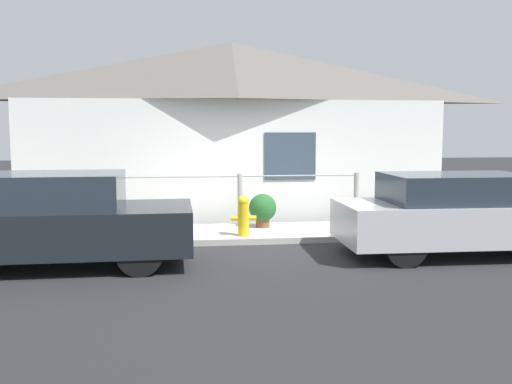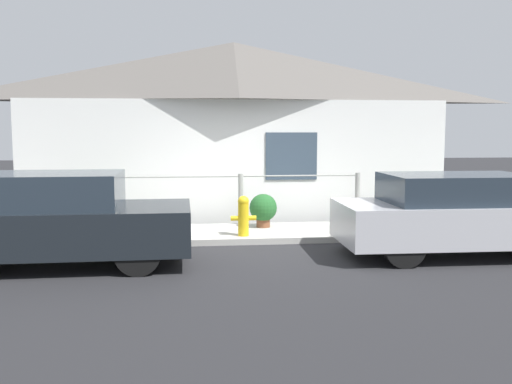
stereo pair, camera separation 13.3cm
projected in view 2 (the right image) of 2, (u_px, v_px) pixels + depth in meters
ground_plane at (249, 245)px, 9.94m from camera, size 60.00×60.00×0.00m
sidewalk at (244, 233)px, 10.77m from camera, size 24.00×1.71×0.11m
house at (234, 80)px, 12.75m from camera, size 9.46×2.23×3.96m
fence at (241, 196)px, 11.40m from camera, size 4.90×0.10×1.02m
car_left at (55, 220)px, 8.33m from camera, size 3.87×1.71×1.38m
car_right at (463, 214)px, 9.05m from camera, size 4.05×1.69×1.31m
fire_hydrant at (243, 215)px, 10.18m from camera, size 0.46×0.20×0.72m
potted_plant_near_hydrant at (263, 209)px, 11.10m from camera, size 0.54×0.54×0.65m
potted_plant_by_fence at (95, 209)px, 10.73m from camera, size 0.57×0.57×0.70m
potted_plant_corner at (410, 206)px, 11.55m from camera, size 0.47×0.47×0.61m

